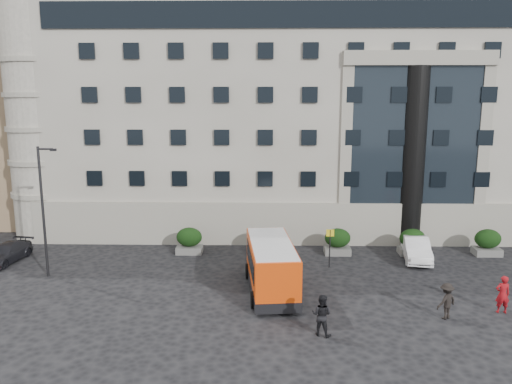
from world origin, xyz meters
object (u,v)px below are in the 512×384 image
(street_lamp, at_px, (44,207))
(bus_stop_sign, at_px, (330,242))
(white_taxi, at_px, (416,249))
(pedestrian_c, at_px, (446,301))
(hedge_e, at_px, (488,242))
(minibus, at_px, (271,265))
(red_truck, at_px, (119,204))
(pedestrian_b, at_px, (322,315))
(hedge_a, at_px, (189,240))
(pedestrian_a, at_px, (503,294))
(parked_car_c, at_px, (6,253))
(parked_car_d, at_px, (106,226))
(hedge_d, at_px, (412,242))
(hedge_b, at_px, (263,241))
(hedge_c, at_px, (338,241))

(street_lamp, distance_m, bus_stop_sign, 17.75)
(white_taxi, height_order, pedestrian_c, pedestrian_c)
(hedge_e, distance_m, pedestrian_c, 12.13)
(hedge_e, height_order, minibus, minibus)
(red_truck, bearing_deg, pedestrian_b, -66.83)
(hedge_a, bearing_deg, bus_stop_sign, -16.42)
(red_truck, distance_m, pedestrian_b, 27.79)
(pedestrian_a, bearing_deg, bus_stop_sign, -39.14)
(pedestrian_a, bearing_deg, hedge_a, -27.49)
(parked_car_c, bearing_deg, parked_car_d, 65.50)
(hedge_d, xyz_separation_m, pedestrian_a, (1.84, -9.54, 0.06))
(hedge_b, relative_size, pedestrian_b, 0.94)
(hedge_a, relative_size, bus_stop_sign, 0.73)
(hedge_e, height_order, bus_stop_sign, bus_stop_sign)
(pedestrian_c, bearing_deg, hedge_c, -100.02)
(hedge_c, bearing_deg, red_truck, 150.29)
(hedge_a, distance_m, street_lamp, 9.89)
(bus_stop_sign, xyz_separation_m, parked_car_d, (-17.00, 7.76, -1.11))
(hedge_b, xyz_separation_m, parked_car_c, (-17.12, -2.17, -0.31))
(street_lamp, xyz_separation_m, red_truck, (-0.13, 15.34, -3.09))
(pedestrian_c, bearing_deg, street_lamp, -44.83)
(hedge_c, bearing_deg, parked_car_d, 164.50)
(parked_car_d, bearing_deg, bus_stop_sign, -30.00)
(red_truck, bearing_deg, bus_stop_sign, -49.29)
(hedge_c, xyz_separation_m, bus_stop_sign, (-0.90, -2.80, 0.80))
(hedge_e, height_order, pedestrian_a, pedestrian_a)
(pedestrian_b, relative_size, pedestrian_c, 1.07)
(hedge_d, height_order, red_truck, red_truck)
(hedge_e, height_order, white_taxi, hedge_e)
(hedge_c, height_order, pedestrian_c, hedge_c)
(hedge_c, distance_m, pedestrian_c, 11.00)
(pedestrian_b, bearing_deg, hedge_a, -33.10)
(hedge_c, bearing_deg, hedge_d, 0.00)
(pedestrian_b, bearing_deg, hedge_e, -112.92)
(parked_car_d, height_order, pedestrian_b, pedestrian_b)
(hedge_d, relative_size, parked_car_c, 0.43)
(pedestrian_a, xyz_separation_m, pedestrian_b, (-9.47, -2.61, -0.00))
(white_taxi, bearing_deg, bus_stop_sign, -155.89)
(minibus, bearing_deg, street_lamp, 165.27)
(hedge_d, xyz_separation_m, minibus, (-9.90, -6.93, 0.65))
(hedge_b, xyz_separation_m, street_lamp, (-13.14, -4.80, 3.44))
(pedestrian_a, distance_m, pedestrian_c, 3.18)
(hedge_b, bearing_deg, hedge_c, 0.00)
(hedge_c, xyz_separation_m, hedge_d, (5.20, 0.00, 0.00))
(red_truck, bearing_deg, minibus, -63.84)
(white_taxi, distance_m, pedestrian_a, 8.61)
(parked_car_d, bearing_deg, hedge_a, -38.95)
(hedge_b, xyz_separation_m, minibus, (0.50, -6.93, 0.65))
(red_truck, distance_m, white_taxi, 26.36)
(pedestrian_b, bearing_deg, red_truck, -31.10)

